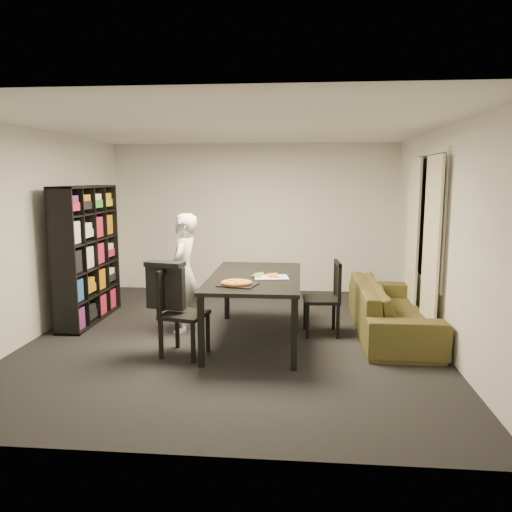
# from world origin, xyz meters

# --- Properties ---
(room) EXTENTS (5.01, 5.51, 2.61)m
(room) POSITION_xyz_m (0.00, 0.00, 1.30)
(room) COLOR black
(room) RESTS_ON ground
(window_pane) EXTENTS (0.02, 1.40, 1.60)m
(window_pane) POSITION_xyz_m (2.48, 0.60, 1.50)
(window_pane) COLOR black
(window_pane) RESTS_ON room
(window_frame) EXTENTS (0.03, 1.52, 1.72)m
(window_frame) POSITION_xyz_m (2.48, 0.60, 1.50)
(window_frame) COLOR white
(window_frame) RESTS_ON room
(curtain_left) EXTENTS (0.03, 0.70, 2.25)m
(curtain_left) POSITION_xyz_m (2.40, 0.08, 1.15)
(curtain_left) COLOR beige
(curtain_left) RESTS_ON room
(curtain_right) EXTENTS (0.03, 0.70, 2.25)m
(curtain_right) POSITION_xyz_m (2.40, 1.12, 1.15)
(curtain_right) COLOR beige
(curtain_right) RESTS_ON room
(bookshelf) EXTENTS (0.35, 1.50, 1.90)m
(bookshelf) POSITION_xyz_m (-2.16, 0.60, 0.95)
(bookshelf) COLOR black
(bookshelf) RESTS_ON room
(dining_table) EXTENTS (1.09, 1.97, 0.82)m
(dining_table) POSITION_xyz_m (0.28, -0.10, 0.75)
(dining_table) COLOR black
(dining_table) RESTS_ON room
(chair_left) EXTENTS (0.55, 0.55, 0.99)m
(chair_left) POSITION_xyz_m (-0.57, -0.66, 0.57)
(chair_left) COLOR black
(chair_left) RESTS_ON room
(chair_right) EXTENTS (0.48, 0.48, 0.96)m
(chair_right) POSITION_xyz_m (1.19, 0.25, 0.55)
(chair_right) COLOR black
(chair_right) RESTS_ON room
(draped_jacket) EXTENTS (0.47, 0.29, 0.55)m
(draped_jacket) POSITION_xyz_m (-0.70, -0.63, 0.82)
(draped_jacket) COLOR black
(draped_jacket) RESTS_ON chair_left
(person) EXTENTS (0.41, 0.59, 1.56)m
(person) POSITION_xyz_m (-0.69, 0.20, 0.78)
(person) COLOR silver
(person) RESTS_ON room
(baking_tray) EXTENTS (0.47, 0.41, 0.01)m
(baking_tray) POSITION_xyz_m (0.13, -0.66, 0.83)
(baking_tray) COLOR black
(baking_tray) RESTS_ON dining_table
(pepperoni_pizza) EXTENTS (0.35, 0.35, 0.03)m
(pepperoni_pizza) POSITION_xyz_m (0.12, -0.65, 0.85)
(pepperoni_pizza) COLOR brown
(pepperoni_pizza) RESTS_ON dining_table
(kitchen_towel) EXTENTS (0.44, 0.36, 0.01)m
(kitchen_towel) POSITION_xyz_m (0.48, -0.19, 0.83)
(kitchen_towel) COLOR white
(kitchen_towel) RESTS_ON dining_table
(pizza_slices) EXTENTS (0.45, 0.41, 0.01)m
(pizza_slices) POSITION_xyz_m (0.41, -0.11, 0.84)
(pizza_slices) COLOR gold
(pizza_slices) RESTS_ON dining_table
(sofa) EXTENTS (0.89, 2.26, 0.66)m
(sofa) POSITION_xyz_m (2.01, 0.34, 0.33)
(sofa) COLOR #453D1B
(sofa) RESTS_ON room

